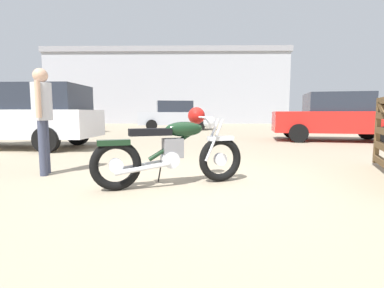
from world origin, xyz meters
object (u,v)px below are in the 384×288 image
bystander (44,110)px  white_estate_far (337,117)px  red_hatchback_near (49,114)px  dark_sedan_left (15,114)px  pale_sedan_back (65,114)px  vintage_motorcycle (176,149)px  blue_hatchback_right (176,116)px

bystander → white_estate_far: size_ratio=0.37×
white_estate_far → red_hatchback_near: red_hatchback_near is taller
dark_sedan_left → pale_sedan_back: pale_sedan_back is taller
dark_sedan_left → red_hatchback_near: same height
vintage_motorcycle → pale_sedan_back: pale_sedan_back is taller
vintage_motorcycle → bystander: size_ratio=1.20×
red_hatchback_near → pale_sedan_back: pale_sedan_back is taller
white_estate_far → blue_hatchback_right: 9.10m
red_hatchback_near → pale_sedan_back: (-1.68, 5.70, -0.02)m
white_estate_far → pale_sedan_back: 17.36m
bystander → red_hatchback_near: bearing=103.0°
red_hatchback_near → bystander: bearing=-53.9°
red_hatchback_near → dark_sedan_left: bearing=-60.3°
bystander → blue_hatchback_right: bearing=70.7°
dark_sedan_left → white_estate_far: bearing=-165.2°
vintage_motorcycle → dark_sedan_left: bearing=119.1°
vintage_motorcycle → red_hatchback_near: (-7.09, 10.77, 0.45)m
bystander → blue_hatchback_right: 12.45m
bystander → pale_sedan_back: pale_sedan_back is taller
bystander → vintage_motorcycle: bearing=-30.8°
bystander → white_estate_far: 9.24m
bystander → blue_hatchback_right: blue_hatchback_right is taller
vintage_motorcycle → white_estate_far: white_estate_far is taller
vintage_motorcycle → pale_sedan_back: bearing=98.6°
bystander → blue_hatchback_right: (1.30, 12.38, -0.18)m
vintage_motorcycle → red_hatchback_near: bearing=103.9°
white_estate_far → blue_hatchback_right: bearing=143.1°
pale_sedan_back → blue_hatchback_right: bearing=-24.3°
blue_hatchback_right → pale_sedan_back: (-7.98, 3.43, 0.08)m
white_estate_far → pale_sedan_back: size_ratio=1.13×
red_hatchback_near → blue_hatchback_right: (6.29, 2.27, -0.10)m
dark_sedan_left → red_hatchback_near: (-2.39, 6.62, 0.00)m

